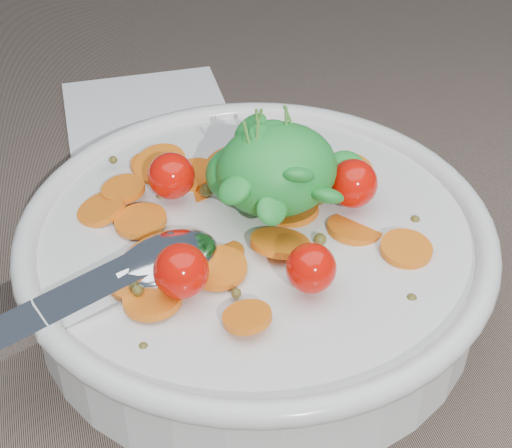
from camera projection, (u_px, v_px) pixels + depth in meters
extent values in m
plane|color=#715E50|center=(212.00, 296.00, 0.53)|extent=(6.00, 6.00, 0.00)
cylinder|color=silver|center=(256.00, 262.00, 0.51)|extent=(0.29, 0.29, 0.06)
torus|color=silver|center=(256.00, 229.00, 0.50)|extent=(0.30, 0.30, 0.02)
cylinder|color=silver|center=(256.00, 289.00, 0.53)|extent=(0.14, 0.14, 0.01)
cylinder|color=brown|center=(256.00, 262.00, 0.51)|extent=(0.26, 0.26, 0.04)
cylinder|color=orange|center=(160.00, 164.00, 0.54)|extent=(0.05, 0.05, 0.01)
cylinder|color=orange|center=(280.00, 243.00, 0.48)|extent=(0.04, 0.04, 0.02)
cylinder|color=orange|center=(223.00, 254.00, 0.48)|extent=(0.04, 0.04, 0.01)
cylinder|color=orange|center=(287.00, 202.00, 0.52)|extent=(0.03, 0.03, 0.01)
cylinder|color=orange|center=(101.00, 209.00, 0.51)|extent=(0.04, 0.05, 0.02)
cylinder|color=orange|center=(141.00, 221.00, 0.50)|extent=(0.04, 0.04, 0.01)
cylinder|color=orange|center=(190.00, 191.00, 0.53)|extent=(0.05, 0.05, 0.01)
cylinder|color=orange|center=(355.00, 229.00, 0.50)|extent=(0.04, 0.04, 0.01)
cylinder|color=orange|center=(207.00, 278.00, 0.47)|extent=(0.04, 0.04, 0.02)
cylinder|color=orange|center=(406.00, 249.00, 0.48)|extent=(0.03, 0.03, 0.01)
cylinder|color=orange|center=(123.00, 189.00, 0.52)|extent=(0.03, 0.03, 0.01)
cylinder|color=orange|center=(347.00, 171.00, 0.54)|extent=(0.05, 0.05, 0.01)
cylinder|color=orange|center=(254.00, 167.00, 0.56)|extent=(0.03, 0.03, 0.02)
cylinder|color=orange|center=(141.00, 257.00, 0.48)|extent=(0.04, 0.04, 0.02)
cylinder|color=orange|center=(291.00, 212.00, 0.51)|extent=(0.05, 0.05, 0.02)
cylinder|color=orange|center=(192.00, 175.00, 0.54)|extent=(0.04, 0.04, 0.01)
cylinder|color=orange|center=(288.00, 199.00, 0.53)|extent=(0.05, 0.05, 0.01)
cylinder|color=orange|center=(247.00, 317.00, 0.43)|extent=(0.03, 0.03, 0.01)
cylinder|color=orange|center=(231.00, 165.00, 0.55)|extent=(0.04, 0.04, 0.01)
cylinder|color=orange|center=(218.00, 268.00, 0.46)|extent=(0.05, 0.05, 0.01)
cylinder|color=orange|center=(153.00, 300.00, 0.44)|extent=(0.04, 0.04, 0.01)
cylinder|color=orange|center=(231.00, 182.00, 0.54)|extent=(0.05, 0.05, 0.02)
cylinder|color=orange|center=(150.00, 166.00, 0.55)|extent=(0.04, 0.04, 0.01)
sphere|color=#534C1B|center=(154.00, 273.00, 0.46)|extent=(0.01, 0.01, 0.01)
sphere|color=#534C1B|center=(236.00, 293.00, 0.44)|extent=(0.01, 0.01, 0.01)
sphere|color=#534C1B|center=(113.00, 160.00, 0.54)|extent=(0.01, 0.01, 0.01)
sphere|color=#534C1B|center=(417.00, 237.00, 0.49)|extent=(0.01, 0.01, 0.01)
sphere|color=#534C1B|center=(244.00, 144.00, 0.56)|extent=(0.01, 0.01, 0.01)
sphere|color=#534C1B|center=(230.00, 202.00, 0.52)|extent=(0.01, 0.01, 0.01)
sphere|color=#534C1B|center=(320.00, 199.00, 0.51)|extent=(0.01, 0.01, 0.01)
sphere|color=#534C1B|center=(132.00, 216.00, 0.51)|extent=(0.01, 0.01, 0.01)
sphere|color=#534C1B|center=(144.00, 347.00, 0.42)|extent=(0.01, 0.01, 0.01)
sphere|color=#534C1B|center=(141.00, 220.00, 0.50)|extent=(0.01, 0.01, 0.01)
sphere|color=#534C1B|center=(138.00, 290.00, 0.44)|extent=(0.01, 0.01, 0.01)
sphere|color=#534C1B|center=(206.00, 190.00, 0.52)|extent=(0.01, 0.01, 0.01)
sphere|color=#534C1B|center=(320.00, 239.00, 0.49)|extent=(0.01, 0.01, 0.01)
sphere|color=#534C1B|center=(411.00, 299.00, 0.45)|extent=(0.01, 0.01, 0.01)
sphere|color=#534C1B|center=(220.00, 170.00, 0.54)|extent=(0.01, 0.01, 0.01)
sphere|color=#534C1B|center=(211.00, 168.00, 0.54)|extent=(0.01, 0.01, 0.01)
sphere|color=#534C1B|center=(304.00, 266.00, 0.47)|extent=(0.01, 0.01, 0.01)
sphere|color=#534C1B|center=(415.00, 220.00, 0.50)|extent=(0.01, 0.01, 0.01)
sphere|color=#534C1B|center=(160.00, 197.00, 0.53)|extent=(0.01, 0.01, 0.01)
sphere|color=red|center=(353.00, 183.00, 0.50)|extent=(0.03, 0.03, 0.03)
sphere|color=red|center=(254.00, 146.00, 0.54)|extent=(0.03, 0.03, 0.03)
sphere|color=red|center=(171.00, 176.00, 0.51)|extent=(0.03, 0.03, 0.03)
sphere|color=red|center=(181.00, 271.00, 0.44)|extent=(0.03, 0.03, 0.03)
sphere|color=red|center=(311.00, 268.00, 0.44)|extent=(0.03, 0.03, 0.03)
ellipsoid|color=#1F8C2F|center=(277.00, 169.00, 0.49)|extent=(0.08, 0.07, 0.06)
ellipsoid|color=#1F8C2F|center=(240.00, 175.00, 0.50)|extent=(0.04, 0.04, 0.04)
ellipsoid|color=#1F8C2F|center=(265.00, 149.00, 0.49)|extent=(0.03, 0.03, 0.02)
ellipsoid|color=#1F8C2F|center=(277.00, 160.00, 0.48)|extent=(0.02, 0.03, 0.02)
ellipsoid|color=#1F8C2F|center=(235.00, 190.00, 0.46)|extent=(0.03, 0.02, 0.02)
ellipsoid|color=#1F8C2F|center=(261.00, 144.00, 0.47)|extent=(0.03, 0.03, 0.02)
ellipsoid|color=#1F8C2F|center=(250.00, 128.00, 0.49)|extent=(0.03, 0.03, 0.03)
ellipsoid|color=#1F8C2F|center=(298.00, 175.00, 0.46)|extent=(0.03, 0.03, 0.03)
ellipsoid|color=#1F8C2F|center=(318.00, 157.00, 0.49)|extent=(0.03, 0.04, 0.03)
ellipsoid|color=#1F8C2F|center=(270.00, 189.00, 0.47)|extent=(0.03, 0.03, 0.01)
ellipsoid|color=#1F8C2F|center=(291.00, 167.00, 0.49)|extent=(0.02, 0.02, 0.02)
ellipsoid|color=#1F8C2F|center=(277.00, 149.00, 0.48)|extent=(0.04, 0.04, 0.02)
ellipsoid|color=#1F8C2F|center=(245.00, 170.00, 0.48)|extent=(0.03, 0.03, 0.02)
ellipsoid|color=#1F8C2F|center=(276.00, 136.00, 0.49)|extent=(0.02, 0.02, 0.02)
ellipsoid|color=#1F8C2F|center=(283.00, 156.00, 0.48)|extent=(0.03, 0.03, 0.01)
ellipsoid|color=#1F8C2F|center=(288.00, 168.00, 0.46)|extent=(0.03, 0.03, 0.02)
ellipsoid|color=#1F8C2F|center=(270.00, 138.00, 0.48)|extent=(0.04, 0.04, 0.02)
ellipsoid|color=#1F8C2F|center=(272.00, 209.00, 0.46)|extent=(0.03, 0.02, 0.03)
ellipsoid|color=#1F8C2F|center=(263.00, 144.00, 0.47)|extent=(0.03, 0.03, 0.01)
ellipsoid|color=#1F8C2F|center=(258.00, 146.00, 0.48)|extent=(0.02, 0.02, 0.02)
ellipsoid|color=#1F8C2F|center=(250.00, 151.00, 0.49)|extent=(0.03, 0.03, 0.02)
ellipsoid|color=#1F8C2F|center=(326.00, 195.00, 0.47)|extent=(0.03, 0.03, 0.02)
ellipsoid|color=#1F8C2F|center=(283.00, 173.00, 0.48)|extent=(0.03, 0.03, 0.02)
ellipsoid|color=#1F8C2F|center=(269.00, 141.00, 0.49)|extent=(0.02, 0.03, 0.03)
ellipsoid|color=#1F8C2F|center=(276.00, 141.00, 0.48)|extent=(0.03, 0.03, 0.02)
ellipsoid|color=#1F8C2F|center=(270.00, 139.00, 0.47)|extent=(0.04, 0.04, 0.02)
ellipsoid|color=#1F8C2F|center=(346.00, 165.00, 0.51)|extent=(0.03, 0.03, 0.02)
cylinder|color=#4C8C33|center=(286.00, 144.00, 0.48)|extent=(0.00, 0.01, 0.05)
cylinder|color=#4C8C33|center=(256.00, 160.00, 0.47)|extent=(0.01, 0.01, 0.05)
cylinder|color=#4C8C33|center=(258.00, 147.00, 0.48)|extent=(0.00, 0.01, 0.05)
cylinder|color=#4C8C33|center=(253.00, 159.00, 0.47)|extent=(0.01, 0.01, 0.05)
cylinder|color=#4C8C33|center=(254.00, 142.00, 0.49)|extent=(0.01, 0.01, 0.05)
cylinder|color=#4C8C33|center=(298.00, 141.00, 0.49)|extent=(0.02, 0.01, 0.05)
ellipsoid|color=silver|center=(167.00, 259.00, 0.46)|extent=(0.08, 0.06, 0.02)
cube|color=silver|center=(85.00, 295.00, 0.44)|extent=(0.13, 0.06, 0.02)
cylinder|color=silver|center=(135.00, 272.00, 0.45)|extent=(0.03, 0.02, 0.01)
cube|color=white|center=(146.00, 109.00, 0.72)|extent=(0.15, 0.13, 0.01)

